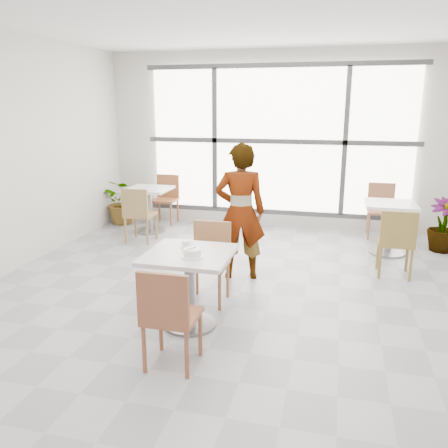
% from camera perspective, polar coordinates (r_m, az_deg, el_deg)
% --- Properties ---
extents(floor, '(7.00, 7.00, 0.00)m').
position_cam_1_polar(floor, '(4.99, 0.85, -10.32)').
color(floor, '#9E9EA5').
rests_on(floor, ground).
extents(ceiling, '(7.00, 7.00, 0.00)m').
position_cam_1_polar(ceiling, '(4.61, 1.01, 25.81)').
color(ceiling, white).
rests_on(ceiling, ground).
extents(wall_back, '(6.00, 0.00, 6.00)m').
position_cam_1_polar(wall_back, '(8.00, 6.77, 10.18)').
color(wall_back, silver).
rests_on(wall_back, ground).
extents(window, '(4.60, 0.07, 2.52)m').
position_cam_1_polar(window, '(7.93, 6.71, 10.15)').
color(window, white).
rests_on(window, ground).
extents(main_table, '(0.80, 0.80, 0.75)m').
position_cam_1_polar(main_table, '(4.43, -4.31, -6.35)').
color(main_table, silver).
rests_on(main_table, ground).
extents(chair_near, '(0.42, 0.42, 0.87)m').
position_cam_1_polar(chair_near, '(3.74, -6.90, -10.86)').
color(chair_near, brown).
rests_on(chair_near, ground).
extents(chair_far, '(0.42, 0.42, 0.87)m').
position_cam_1_polar(chair_far, '(5.02, -1.79, -4.00)').
color(chair_far, '#A06841').
rests_on(chair_far, ground).
extents(oatmeal_bowl, '(0.21, 0.21, 0.10)m').
position_cam_1_polar(oatmeal_bowl, '(4.21, -3.94, -3.57)').
color(oatmeal_bowl, white).
rests_on(oatmeal_bowl, main_table).
extents(coffee_cup, '(0.16, 0.13, 0.07)m').
position_cam_1_polar(coffee_cup, '(4.51, -4.70, -2.50)').
color(coffee_cup, white).
rests_on(coffee_cup, main_table).
extents(person, '(0.69, 0.54, 1.67)m').
position_cam_1_polar(person, '(5.58, 2.04, 1.48)').
color(person, black).
rests_on(person, ground).
extents(bg_table_left, '(0.70, 0.70, 0.75)m').
position_cam_1_polar(bg_table_left, '(7.85, -9.28, 2.54)').
color(bg_table_left, white).
rests_on(bg_table_left, ground).
extents(bg_table_right, '(0.70, 0.70, 0.75)m').
position_cam_1_polar(bg_table_right, '(6.99, 19.83, 0.36)').
color(bg_table_right, white).
rests_on(bg_table_right, ground).
extents(bg_chair_left_near, '(0.42, 0.42, 0.87)m').
position_cam_1_polar(bg_chair_left_near, '(7.22, -10.60, 1.53)').
color(bg_chair_left_near, olive).
rests_on(bg_chair_left_near, ground).
extents(bg_chair_left_far, '(0.42, 0.42, 0.87)m').
position_cam_1_polar(bg_chair_left_far, '(8.41, -7.18, 3.51)').
color(bg_chair_left_far, '#A15D36').
rests_on(bg_chair_left_far, ground).
extents(bg_chair_right_near, '(0.42, 0.42, 0.87)m').
position_cam_1_polar(bg_chair_right_near, '(6.04, 20.62, -1.75)').
color(bg_chair_right_near, olive).
rests_on(bg_chair_right_near, ground).
extents(bg_chair_right_far, '(0.42, 0.42, 0.87)m').
position_cam_1_polar(bg_chair_right_far, '(7.88, 18.87, 2.09)').
color(bg_chair_right_far, '#A4694A').
rests_on(bg_chair_right_far, ground).
extents(plant_left, '(0.89, 0.83, 0.81)m').
position_cam_1_polar(plant_left, '(8.47, -12.35, 2.72)').
color(plant_left, '#52773A').
rests_on(plant_left, ground).
extents(plant_right, '(0.50, 0.50, 0.79)m').
position_cam_1_polar(plant_right, '(7.44, 25.58, -0.12)').
color(plant_right, '#43833F').
rests_on(plant_right, ground).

